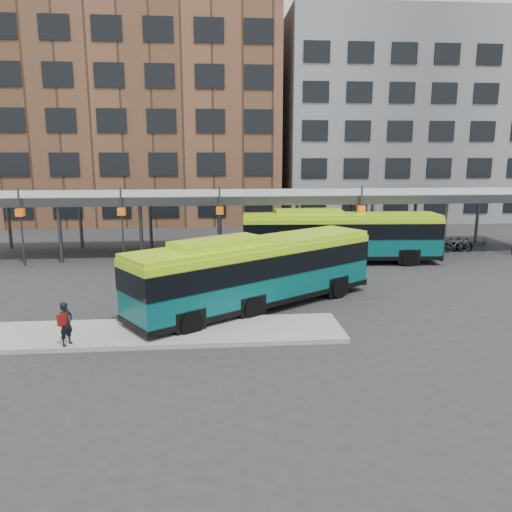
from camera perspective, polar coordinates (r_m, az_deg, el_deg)
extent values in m
plane|color=#28282B|center=(22.63, 3.98, -5.87)|extent=(120.00, 120.00, 0.00)
cube|color=gray|center=(19.62, -10.88, -8.59)|extent=(14.00, 3.00, 0.18)
cube|color=#999B9E|center=(34.59, 0.75, 7.04)|extent=(40.00, 6.00, 0.35)
cube|color=#383A3D|center=(31.63, 1.28, 6.32)|extent=(40.00, 0.15, 0.55)
cylinder|color=#383A3D|center=(39.90, -26.38, 3.41)|extent=(0.24, 0.24, 3.80)
cylinder|color=#383A3D|center=(33.59, -21.49, 2.47)|extent=(0.24, 0.24, 3.80)
cylinder|color=#383A3D|center=(38.36, -19.41, 3.68)|extent=(0.24, 0.24, 3.80)
cylinder|color=#383A3D|center=(32.51, -13.01, 2.71)|extent=(0.24, 0.24, 3.80)
cylinder|color=#383A3D|center=(37.42, -11.96, 3.91)|extent=(0.24, 0.24, 3.80)
cylinder|color=#383A3D|center=(32.19, -4.15, 2.89)|extent=(0.24, 0.24, 3.80)
cylinder|color=#383A3D|center=(37.14, -4.27, 4.07)|extent=(0.24, 0.24, 3.80)
cylinder|color=#383A3D|center=(32.64, 4.67, 3.00)|extent=(0.24, 0.24, 3.80)
cylinder|color=#383A3D|center=(37.53, 3.41, 4.16)|extent=(0.24, 0.24, 3.80)
cylinder|color=#383A3D|center=(33.82, 13.06, 3.04)|extent=(0.24, 0.24, 3.80)
cylinder|color=#383A3D|center=(38.56, 10.80, 4.18)|extent=(0.24, 0.24, 3.80)
cylinder|color=#383A3D|center=(35.68, 20.74, 3.03)|extent=(0.24, 0.24, 3.80)
cylinder|color=#383A3D|center=(40.20, 17.70, 4.13)|extent=(0.24, 0.24, 3.80)
cylinder|color=#383A3D|center=(42.37, 23.97, 4.04)|extent=(0.24, 0.24, 3.80)
cylinder|color=#383A3D|center=(33.40, -25.22, 2.99)|extent=(0.12, 0.12, 4.80)
cube|color=#CF580C|center=(33.29, -25.36, 4.52)|extent=(0.45, 0.45, 0.45)
cylinder|color=#383A3D|center=(31.82, -15.03, 3.32)|extent=(0.12, 0.12, 4.80)
cube|color=#CF580C|center=(31.71, -15.12, 4.93)|extent=(0.45, 0.45, 0.45)
cylinder|color=#383A3D|center=(31.32, -4.14, 3.57)|extent=(0.12, 0.12, 4.80)
cube|color=#CF580C|center=(31.21, -4.17, 5.20)|extent=(0.45, 0.45, 0.45)
cylinder|color=#383A3D|center=(32.70, 11.86, 3.69)|extent=(0.12, 0.12, 4.80)
cube|color=#CF580C|center=(32.59, 11.93, 5.26)|extent=(0.45, 0.45, 0.45)
cube|color=brown|center=(53.87, -12.42, 15.91)|extent=(26.00, 14.00, 22.00)
cube|color=slate|center=(56.81, 15.57, 14.52)|extent=(24.00, 14.00, 20.00)
cube|color=#074E50|center=(22.11, 0.14, -1.95)|extent=(11.37, 8.79, 2.50)
cube|color=black|center=(22.00, 0.14, -0.68)|extent=(11.45, 8.86, 0.95)
cube|color=#A6DC16|center=(21.83, 0.14, 1.50)|extent=(11.32, 8.70, 0.20)
cube|color=#A6DC16|center=(20.62, -4.19, 1.43)|extent=(4.33, 3.73, 0.35)
cube|color=black|center=(22.41, 0.14, -4.76)|extent=(11.46, 8.87, 0.24)
cylinder|color=black|center=(24.22, 9.38, -3.58)|extent=(1.00, 0.81, 1.00)
cylinder|color=black|center=(25.85, 5.35, -2.50)|extent=(1.00, 0.81, 1.00)
cylinder|color=black|center=(20.77, -0.32, -6.02)|extent=(1.00, 0.81, 1.00)
cylinder|color=black|center=(22.65, -4.19, -4.53)|extent=(1.00, 0.81, 1.00)
cylinder|color=black|center=(19.14, -7.44, -7.69)|extent=(1.00, 0.81, 1.00)
cylinder|color=black|center=(21.17, -10.92, -5.89)|extent=(1.00, 0.81, 1.00)
cube|color=#074E50|center=(31.85, 9.59, 2.16)|extent=(12.30, 3.14, 2.54)
cube|color=black|center=(31.77, 9.62, 3.06)|extent=(12.35, 3.21, 0.96)
cube|color=#A6DC16|center=(31.66, 9.68, 4.61)|extent=(12.29, 3.04, 0.20)
cube|color=#A6DC16|center=(31.29, 6.03, 5.00)|extent=(4.15, 2.03, 0.36)
cube|color=black|center=(32.06, 9.52, 0.14)|extent=(12.36, 3.21, 0.24)
cylinder|color=black|center=(31.96, 17.12, -0.21)|extent=(1.03, 0.35, 1.02)
cylinder|color=black|center=(34.26, 15.78, 0.65)|extent=(1.03, 0.35, 1.02)
cylinder|color=black|center=(30.64, 7.75, -0.29)|extent=(1.03, 0.35, 1.02)
cylinder|color=black|center=(33.03, 7.03, 0.61)|extent=(1.03, 0.35, 1.02)
cylinder|color=black|center=(30.27, 2.06, -0.33)|extent=(1.03, 0.35, 1.02)
cylinder|color=black|center=(32.69, 1.75, 0.57)|extent=(1.03, 0.35, 1.02)
imported|color=black|center=(18.82, -20.88, -7.24)|extent=(0.60, 0.68, 1.57)
cube|color=maroon|center=(18.63, -21.31, -6.78)|extent=(0.28, 0.34, 0.42)
imported|color=slate|center=(36.47, 18.13, 1.07)|extent=(1.82, 1.07, 0.91)
imported|color=slate|center=(37.18, 19.28, 1.28)|extent=(1.77, 0.89, 1.03)
imported|color=slate|center=(37.07, 20.21, 1.08)|extent=(1.78, 1.06, 0.88)
imported|color=slate|center=(37.50, 21.66, 1.15)|extent=(1.62, 0.52, 0.97)
imported|color=slate|center=(37.78, 21.93, 1.13)|extent=(1.76, 1.01, 0.87)
imported|color=slate|center=(37.79, 22.42, 1.18)|extent=(1.66, 0.52, 0.99)
imported|color=slate|center=(38.71, 24.05, 1.22)|extent=(1.73, 0.64, 0.90)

